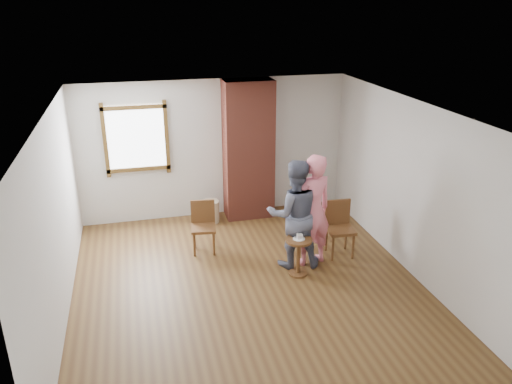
% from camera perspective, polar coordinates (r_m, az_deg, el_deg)
% --- Properties ---
extents(ground, '(5.50, 5.50, 0.00)m').
position_cam_1_polar(ground, '(7.45, -0.84, -10.70)').
color(ground, brown).
rests_on(ground, ground).
extents(room_shell, '(5.04, 5.52, 2.62)m').
position_cam_1_polar(room_shell, '(7.21, -2.48, 4.05)').
color(room_shell, silver).
rests_on(room_shell, ground).
extents(brick_chimney, '(0.90, 0.50, 2.60)m').
position_cam_1_polar(brick_chimney, '(9.27, -0.87, 4.77)').
color(brick_chimney, brown).
rests_on(brick_chimney, ground).
extents(stoneware_crock, '(0.39, 0.39, 0.42)m').
position_cam_1_polar(stoneware_crock, '(9.38, -5.20, -2.22)').
color(stoneware_crock, tan).
rests_on(stoneware_crock, ground).
extents(dark_pot, '(0.14, 0.14, 0.14)m').
position_cam_1_polar(dark_pot, '(9.46, -5.83, -2.96)').
color(dark_pot, black).
rests_on(dark_pot, ground).
extents(dining_chair_left, '(0.44, 0.44, 0.85)m').
position_cam_1_polar(dining_chair_left, '(8.28, -6.04, -3.59)').
color(dining_chair_left, brown).
rests_on(dining_chair_left, ground).
extents(dining_chair_right, '(0.45, 0.45, 0.90)m').
position_cam_1_polar(dining_chair_right, '(8.22, 9.48, -3.72)').
color(dining_chair_right, brown).
rests_on(dining_chair_right, ground).
extents(side_table, '(0.40, 0.40, 0.60)m').
position_cam_1_polar(side_table, '(7.57, 4.88, -6.70)').
color(side_table, brown).
rests_on(side_table, ground).
extents(cake_plate, '(0.18, 0.18, 0.01)m').
position_cam_1_polar(cake_plate, '(7.48, 4.93, -5.34)').
color(cake_plate, white).
rests_on(cake_plate, side_table).
extents(cake_slice, '(0.08, 0.07, 0.06)m').
position_cam_1_polar(cake_slice, '(7.46, 5.01, -5.10)').
color(cake_slice, silver).
rests_on(cake_slice, cake_plate).
extents(man, '(0.92, 0.76, 1.74)m').
position_cam_1_polar(man, '(7.64, 4.39, -2.51)').
color(man, '#151D3A').
rests_on(man, ground).
extents(person_pink, '(0.74, 0.57, 1.80)m').
position_cam_1_polar(person_pink, '(7.71, 6.44, -2.10)').
color(person_pink, pink).
rests_on(person_pink, ground).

